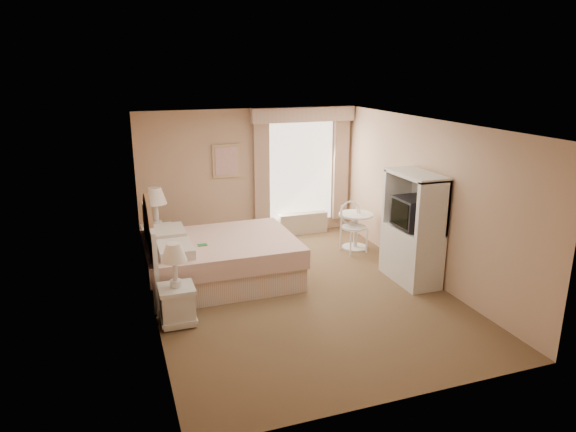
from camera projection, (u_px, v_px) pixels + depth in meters
name	position (u px, v px, depth m)	size (l,w,h in m)	color
room	(300.00, 212.00, 7.32)	(4.21, 5.51, 2.51)	brown
window	(303.00, 168.00, 10.03)	(2.05, 0.22, 2.51)	white
framed_art	(226.00, 161.00, 9.55)	(0.52, 0.04, 0.62)	tan
bed	(214.00, 259.00, 7.95)	(2.29, 1.80, 1.59)	tan
nightstand_near	(177.00, 295.00, 6.63)	(0.45, 0.45, 1.10)	silver
nightstand_far	(158.00, 234.00, 8.77)	(0.53, 0.53, 1.28)	silver
round_table	(356.00, 225.00, 9.42)	(0.63, 0.63, 0.66)	silver
cafe_chair	(353.00, 223.00, 9.26)	(0.48, 0.48, 0.91)	silver
armoire	(412.00, 237.00, 7.92)	(0.52, 1.04, 1.73)	silver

